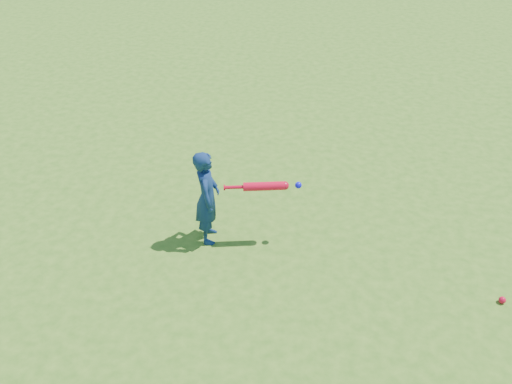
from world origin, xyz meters
TOP-DOWN VIEW (x-y plane):
  - ground at (0.00, 0.00)m, footprint 80.00×80.00m
  - child at (0.34, 0.37)m, footprint 0.32×0.42m
  - ground_ball_red at (3.26, -0.11)m, footprint 0.07×0.07m
  - bat_swing at (0.95, 0.46)m, footprint 0.78×0.23m

SIDE VIEW (x-z plane):
  - ground at x=0.00m, z-range 0.00..0.00m
  - ground_ball_red at x=3.26m, z-range 0.00..0.07m
  - child at x=0.34m, z-range 0.00..1.06m
  - bat_swing at x=0.95m, z-range 0.63..0.72m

